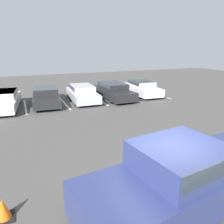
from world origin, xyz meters
The scene contains 14 objects.
ground_plane centered at (0.00, 0.00, 0.00)m, with size 60.00×60.00×0.00m, color #4C4947.
stall_stripe_b centered at (-3.14, 11.64, 0.00)m, with size 0.12×4.11×0.01m, color white.
stall_stripe_c centered at (-0.44, 11.64, 0.00)m, with size 0.12×4.11×0.01m, color white.
stall_stripe_d centered at (2.26, 11.64, 0.00)m, with size 0.12×4.11×0.01m, color white.
stall_stripe_e centered at (4.96, 11.64, 0.00)m, with size 0.12×4.11×0.01m, color white.
stall_stripe_f centered at (7.66, 11.64, 0.00)m, with size 0.12×4.11×0.01m, color white.
pickup_truck centered at (0.23, -0.52, 0.90)m, with size 5.86×2.69×1.81m.
parked_sedan_a centered at (-4.43, 11.55, 0.65)m, with size 2.24×4.75×1.21m.
parked_sedan_b centered at (-1.69, 11.89, 0.65)m, with size 2.15×4.87×1.21m.
parked_sedan_c centered at (0.98, 11.75, 0.64)m, with size 1.97×4.47×1.20m.
parked_sedan_d centered at (3.47, 11.60, 0.66)m, with size 1.95×4.83×1.24m.
parked_sedan_e centered at (6.25, 11.86, 0.64)m, with size 2.02×4.50×1.19m.
traffic_cone centered at (-4.02, 0.83, 0.25)m, with size 0.46×0.46×0.54m.
wheel_stop_curb centered at (6.22, 14.38, 0.07)m, with size 1.95×0.20×0.14m, color #B7B2A8.
Camera 1 is at (-3.32, -4.14, 3.96)m, focal length 35.00 mm.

